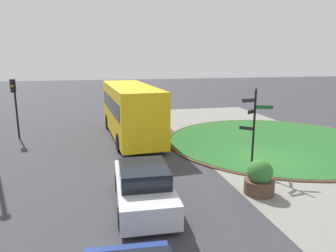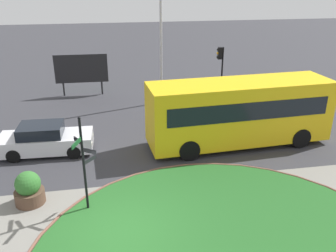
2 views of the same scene
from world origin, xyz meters
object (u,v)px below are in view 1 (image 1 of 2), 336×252
object	(u,v)px
car_far_lane	(143,187)
traffic_light_near	(14,95)
signpost_directional	(254,125)
bus_yellow	(130,110)
planter_near_signpost	(260,179)

from	to	relation	value
car_far_lane	traffic_light_near	size ratio (longest dim) A/B	1.21
signpost_directional	bus_yellow	bearing A→B (deg)	31.17
planter_near_signpost	car_far_lane	bearing A→B (deg)	89.47
bus_yellow	planter_near_signpost	world-z (taller)	bus_yellow
signpost_directional	bus_yellow	distance (m)	8.60
traffic_light_near	car_far_lane	bearing A→B (deg)	32.67
car_far_lane	planter_near_signpost	bearing A→B (deg)	-88.50
bus_yellow	signpost_directional	bearing A→B (deg)	-152.41
car_far_lane	planter_near_signpost	world-z (taller)	car_far_lane
signpost_directional	traffic_light_near	xyz separation A→B (m)	(8.52, 11.28, 0.57)
signpost_directional	planter_near_signpost	world-z (taller)	signpost_directional
car_far_lane	planter_near_signpost	xyz separation A→B (m)	(-0.04, -4.28, -0.09)
signpost_directional	traffic_light_near	bearing A→B (deg)	52.96
signpost_directional	car_far_lane	world-z (taller)	signpost_directional
bus_yellow	traffic_light_near	size ratio (longest dim) A/B	2.51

